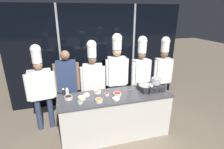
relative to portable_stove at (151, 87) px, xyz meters
The scene contains 24 objects.
ground_plane 1.27m from the portable_stove, behind, with size 24.00×24.00×0.00m, color #7F705B.
window_wall_back 1.83m from the portable_stove, 116.13° to the left, with size 4.76×0.09×2.70m.
demo_counter 0.95m from the portable_stove, behind, with size 2.27×0.71×0.93m.
portable_stove is the anchor object (origin of this frame).
frying_pan 0.14m from the portable_stove, behind, with size 0.31×0.53×0.05m.
stock_pot 0.18m from the portable_stove, ahead, with size 0.22×0.19×0.13m.
squeeze_bottle_clear 1.73m from the portable_stove, behind, with size 0.07×0.07×0.16m.
squeeze_bottle_soy 1.80m from the portable_stove, behind, with size 0.06×0.06×0.15m.
prep_bowl_ginger 1.46m from the portable_stove, behind, with size 0.16×0.16×0.05m.
prep_bowl_carrots 1.18m from the portable_stove, 169.12° to the right, with size 0.14×0.14×0.06m.
prep_bowl_bell_pepper 0.76m from the portable_stove, behind, with size 0.17×0.17×0.06m.
prep_bowl_scallions 1.51m from the portable_stove, behind, with size 0.10×0.10×0.04m.
prep_bowl_garlic 0.86m from the portable_stove, 164.91° to the right, with size 0.15×0.15×0.04m.
prep_bowl_soy_glaze 1.70m from the portable_stove, behind, with size 0.16×0.16×0.06m.
prep_bowl_chili_flakes 0.96m from the portable_stove, behind, with size 0.09×0.09×0.05m.
prep_bowl_onion 1.35m from the portable_stove, behind, with size 0.12×0.12×0.04m.
prep_bowl_mushrooms 1.13m from the portable_stove, behind, with size 0.15×0.15×0.04m.
serving_spoon_slotted 0.44m from the portable_stove, 165.89° to the left, with size 0.26×0.07×0.02m.
chef_head 2.31m from the portable_stove, 165.21° to the left, with size 0.60×0.29×1.91m.
person_guest 1.81m from the portable_stove, 159.08° to the left, with size 0.55×0.24×1.75m.
chef_sous 1.29m from the portable_stove, 150.92° to the left, with size 0.56×0.28×1.94m.
chef_line 0.90m from the portable_stove, 128.40° to the left, with size 0.55×0.25×2.06m.
chef_pastry 0.63m from the portable_stove, 86.00° to the left, with size 0.53×0.27×1.99m.
chef_apprentice 0.92m from the portable_stove, 43.92° to the left, with size 0.51×0.22×1.95m.
Camera 1 is at (-0.91, -3.01, 2.50)m, focal length 28.00 mm.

